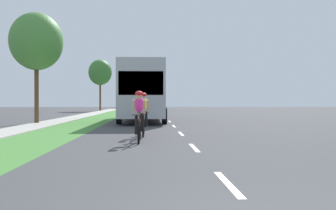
{
  "coord_description": "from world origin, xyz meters",
  "views": [
    {
      "loc": [
        -1.18,
        -3.03,
        1.26
      ],
      "look_at": [
        -0.01,
        21.47,
        1.02
      ],
      "focal_mm": 38.76,
      "sensor_mm": 36.0,
      "label": 1
    }
  ],
  "objects_px": {
    "cyclist_trailing": "(143,114)",
    "bus_silver": "(143,91)",
    "cyclist_lead": "(139,116)",
    "street_tree_near": "(36,42)",
    "street_tree_far": "(100,72)",
    "pickup_blue": "(145,105)"
  },
  "relations": [
    {
      "from": "cyclist_trailing",
      "to": "bus_silver",
      "type": "bearing_deg",
      "value": 91.2
    },
    {
      "from": "bus_silver",
      "to": "cyclist_trailing",
      "type": "bearing_deg",
      "value": -88.8
    },
    {
      "from": "cyclist_lead",
      "to": "street_tree_near",
      "type": "bearing_deg",
      "value": 122.41
    },
    {
      "from": "bus_silver",
      "to": "street_tree_far",
      "type": "relative_size",
      "value": 1.72
    },
    {
      "from": "cyclist_lead",
      "to": "pickup_blue",
      "type": "xyz_separation_m",
      "value": [
        -0.3,
        30.55,
        0.02
      ]
    },
    {
      "from": "cyclist_trailing",
      "to": "pickup_blue",
      "type": "distance_m",
      "value": 28.57
    },
    {
      "from": "pickup_blue",
      "to": "street_tree_far",
      "type": "xyz_separation_m",
      "value": [
        -5.98,
        6.13,
        4.23
      ]
    },
    {
      "from": "cyclist_lead",
      "to": "bus_silver",
      "type": "relative_size",
      "value": 0.15
    },
    {
      "from": "bus_silver",
      "to": "pickup_blue",
      "type": "relative_size",
      "value": 2.27
    },
    {
      "from": "bus_silver",
      "to": "street_tree_near",
      "type": "height_order",
      "value": "street_tree_near"
    },
    {
      "from": "bus_silver",
      "to": "street_tree_near",
      "type": "bearing_deg",
      "value": -153.32
    },
    {
      "from": "street_tree_near",
      "to": "street_tree_far",
      "type": "height_order",
      "value": "street_tree_far"
    },
    {
      "from": "cyclist_lead",
      "to": "street_tree_near",
      "type": "xyz_separation_m",
      "value": [
        -6.13,
        9.65,
        3.84
      ]
    },
    {
      "from": "cyclist_lead",
      "to": "street_tree_far",
      "type": "xyz_separation_m",
      "value": [
        -6.28,
        36.68,
        4.25
      ]
    },
    {
      "from": "cyclist_lead",
      "to": "cyclist_trailing",
      "type": "relative_size",
      "value": 1.0
    },
    {
      "from": "bus_silver",
      "to": "street_tree_far",
      "type": "bearing_deg",
      "value": 104.35
    },
    {
      "from": "street_tree_near",
      "to": "street_tree_far",
      "type": "xyz_separation_m",
      "value": [
        -0.15,
        27.03,
        0.41
      ]
    },
    {
      "from": "bus_silver",
      "to": "street_tree_near",
      "type": "distance_m",
      "value": 7.22
    },
    {
      "from": "pickup_blue",
      "to": "cyclist_lead",
      "type": "bearing_deg",
      "value": -89.44
    },
    {
      "from": "bus_silver",
      "to": "pickup_blue",
      "type": "height_order",
      "value": "bus_silver"
    },
    {
      "from": "pickup_blue",
      "to": "street_tree_far",
      "type": "relative_size",
      "value": 0.75
    },
    {
      "from": "cyclist_lead",
      "to": "street_tree_far",
      "type": "height_order",
      "value": "street_tree_far"
    }
  ]
}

